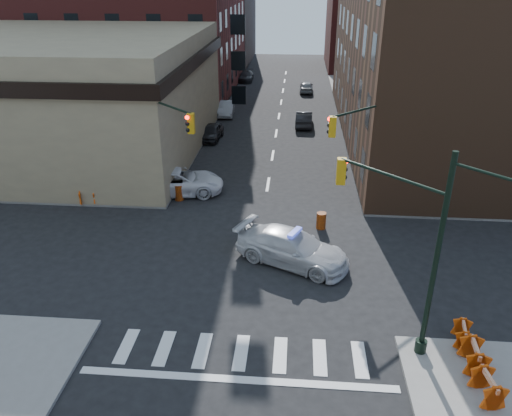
% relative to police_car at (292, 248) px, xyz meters
% --- Properties ---
extents(ground, '(140.00, 140.00, 0.00)m').
position_rel_police_car_xyz_m(ground, '(-1.82, 0.05, -0.84)').
color(ground, black).
rests_on(ground, ground).
extents(sidewalk_nw, '(34.00, 54.50, 0.15)m').
position_rel_police_car_xyz_m(sidewalk_nw, '(-24.82, 32.80, -0.76)').
color(sidewalk_nw, gray).
rests_on(sidewalk_nw, ground).
extents(sidewalk_ne, '(34.00, 54.50, 0.15)m').
position_rel_police_car_xyz_m(sidewalk_ne, '(21.18, 32.80, -0.76)').
color(sidewalk_ne, gray).
rests_on(sidewalk_ne, ground).
extents(bank_building, '(22.00, 22.00, 9.00)m').
position_rel_police_car_xyz_m(bank_building, '(-18.82, 16.55, 3.66)').
color(bank_building, '#958662').
rests_on(bank_building, ground).
extents(commercial_row_ne, '(14.00, 34.00, 14.00)m').
position_rel_police_car_xyz_m(commercial_row_ne, '(11.18, 22.55, 6.16)').
color(commercial_row_ne, '#503320').
rests_on(commercial_row_ne, ground).
extents(filler_nw, '(20.00, 18.00, 16.00)m').
position_rel_police_car_xyz_m(filler_nw, '(-17.82, 62.05, 7.16)').
color(filler_nw, '#50443C').
rests_on(filler_nw, ground).
extents(filler_ne, '(16.00, 16.00, 12.00)m').
position_rel_police_car_xyz_m(filler_ne, '(12.18, 58.05, 5.16)').
color(filler_ne, maroon).
rests_on(filler_ne, ground).
extents(signal_pole_se, '(5.40, 5.27, 8.00)m').
position_rel_police_car_xyz_m(signal_pole_se, '(4.22, -5.47, 3.77)').
color(signal_pole_se, black).
rests_on(signal_pole_se, sidewalk_se).
extents(signal_pole_nw, '(3.58, 3.67, 8.00)m').
position_rel_police_car_xyz_m(signal_pole_nw, '(-7.67, 5.39, 3.50)').
color(signal_pole_nw, black).
rests_on(signal_pole_nw, sidewalk_nw).
extents(signal_pole_ne, '(3.67, 3.58, 8.00)m').
position_rel_police_car_xyz_m(signal_pole_ne, '(4.02, 5.40, 3.50)').
color(signal_pole_ne, black).
rests_on(signal_pole_ne, sidewalk_ne).
extents(tree_ne_near, '(3.00, 3.00, 4.85)m').
position_rel_police_car_xyz_m(tree_ne_near, '(5.68, 26.05, 2.65)').
color(tree_ne_near, black).
rests_on(tree_ne_near, sidewalk_ne).
extents(tree_ne_far, '(3.00, 3.00, 4.85)m').
position_rel_police_car_xyz_m(tree_ne_far, '(5.68, 34.05, 2.65)').
color(tree_ne_far, black).
rests_on(tree_ne_far, sidewalk_ne).
extents(police_car, '(6.23, 4.58, 1.68)m').
position_rel_police_car_xyz_m(police_car, '(0.00, 0.00, 0.00)').
color(police_car, silver).
rests_on(police_car, ground).
extents(pickup, '(6.30, 3.62, 1.65)m').
position_rel_police_car_xyz_m(pickup, '(-7.62, 8.08, -0.01)').
color(pickup, white).
rests_on(pickup, ground).
extents(parked_car_wnear, '(1.81, 3.99, 1.33)m').
position_rel_police_car_xyz_m(parked_car_wnear, '(-7.32, 19.79, -0.18)').
color(parked_car_wnear, black).
rests_on(parked_car_wnear, ground).
extents(parked_car_wfar, '(1.71, 4.32, 1.40)m').
position_rel_police_car_xyz_m(parked_car_wfar, '(-7.16, 27.98, -0.14)').
color(parked_car_wfar, gray).
rests_on(parked_car_wfar, ground).
extents(parked_car_wdeep, '(1.87, 4.48, 1.29)m').
position_rel_police_car_xyz_m(parked_car_wdeep, '(-6.93, 45.62, -0.19)').
color(parked_car_wdeep, black).
rests_on(parked_car_wdeep, ground).
extents(parked_car_enear, '(1.63, 4.32, 1.41)m').
position_rel_police_car_xyz_m(parked_car_enear, '(0.68, 24.71, -0.14)').
color(parked_car_enear, black).
rests_on(parked_car_enear, ground).
extents(parked_car_efar, '(1.63, 3.96, 1.34)m').
position_rel_police_car_xyz_m(parked_car_efar, '(1.02, 39.39, -0.17)').
color(parked_car_efar, gray).
rests_on(parked_car_efar, ground).
extents(pedestrian_a, '(0.85, 0.78, 1.95)m').
position_rel_police_car_xyz_m(pedestrian_a, '(-8.94, 8.54, 0.29)').
color(pedestrian_a, black).
rests_on(pedestrian_a, sidewalk_nw).
extents(pedestrian_b, '(1.11, 0.96, 1.96)m').
position_rel_police_car_xyz_m(pedestrian_b, '(-13.65, 7.91, 0.29)').
color(pedestrian_b, black).
rests_on(pedestrian_b, sidewalk_nw).
extents(pedestrian_c, '(1.18, 0.71, 1.89)m').
position_rel_police_car_xyz_m(pedestrian_c, '(-13.66, 6.05, 0.25)').
color(pedestrian_c, '#1F252F').
rests_on(pedestrian_c, sidewalk_nw).
extents(barrel_road, '(0.68, 0.68, 0.95)m').
position_rel_police_car_xyz_m(barrel_road, '(1.57, 3.86, -0.36)').
color(barrel_road, '#C86209').
rests_on(barrel_road, ground).
extents(barrel_bank, '(0.58, 0.58, 1.03)m').
position_rel_police_car_xyz_m(barrel_bank, '(-7.32, 7.04, -0.33)').
color(barrel_bank, '#D34709').
rests_on(barrel_bank, ground).
extents(barricade_se_a, '(0.73, 1.19, 0.83)m').
position_rel_police_car_xyz_m(barricade_se_a, '(6.68, -5.65, -0.27)').
color(barricade_se_a, orange).
rests_on(barricade_se_a, sidewalk_se).
extents(barricade_se_b, '(0.75, 1.37, 0.99)m').
position_rel_police_car_xyz_m(barricade_se_b, '(6.68, -6.95, -0.19)').
color(barricade_se_b, red).
rests_on(barricade_se_b, sidewalk_se).
extents(barricade_se_c, '(0.78, 1.35, 0.96)m').
position_rel_police_car_xyz_m(barricade_se_c, '(6.68, -8.45, -0.21)').
color(barricade_se_c, '#E73B0A').
rests_on(barricade_se_c, sidewalk_se).
extents(barricade_nw_a, '(1.30, 0.72, 0.95)m').
position_rel_police_car_xyz_m(barricade_nw_a, '(-9.42, 7.19, -0.22)').
color(barricade_nw_a, '#D24E09').
rests_on(barricade_nw_a, sidewalk_nw).
extents(barricade_nw_b, '(1.22, 0.78, 0.85)m').
position_rel_police_car_xyz_m(barricade_nw_b, '(-12.77, 5.75, -0.27)').
color(barricade_nw_b, '#E85E0A').
rests_on(barricade_nw_b, sidewalk_nw).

